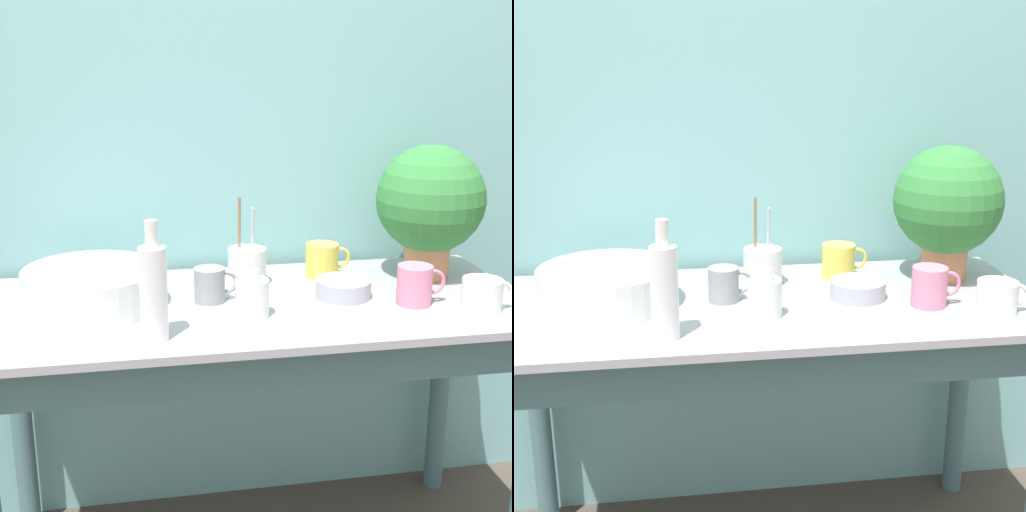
{
  "view_description": "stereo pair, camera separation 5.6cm",
  "coord_description": "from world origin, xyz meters",
  "views": [
    {
      "loc": [
        -0.3,
        -1.38,
        1.4
      ],
      "look_at": [
        0.0,
        0.31,
        0.9
      ],
      "focal_mm": 50.0,
      "sensor_mm": 36.0,
      "label": 1
    },
    {
      "loc": [
        -0.25,
        -1.39,
        1.4
      ],
      "look_at": [
        0.0,
        0.31,
        0.9
      ],
      "focal_mm": 50.0,
      "sensor_mm": 36.0,
      "label": 2
    }
  ],
  "objects": [
    {
      "name": "mug_yellow",
      "position": [
        0.22,
        0.48,
        0.83
      ],
      "size": [
        0.13,
        0.09,
        0.09
      ],
      "color": "#E5CC4C",
      "rests_on": "counter_table"
    },
    {
      "name": "mug_white",
      "position": [
        0.53,
        0.15,
        0.82
      ],
      "size": [
        0.13,
        0.1,
        0.08
      ],
      "color": "white",
      "rests_on": "counter_table"
    },
    {
      "name": "mug_pink",
      "position": [
        0.39,
        0.22,
        0.83
      ],
      "size": [
        0.13,
        0.09,
        0.1
      ],
      "color": "pink",
      "rests_on": "counter_table"
    },
    {
      "name": "utensil_cup",
      "position": [
        -0.0,
        0.45,
        0.84
      ],
      "size": [
        0.1,
        0.1,
        0.24
      ],
      "color": "silver",
      "rests_on": "counter_table"
    },
    {
      "name": "mug_grey",
      "position": [
        -0.11,
        0.33,
        0.83
      ],
      "size": [
        0.11,
        0.08,
        0.09
      ],
      "color": "gray",
      "rests_on": "counter_table"
    },
    {
      "name": "bowl_small_steel",
      "position": [
        0.23,
        0.3,
        0.81
      ],
      "size": [
        0.14,
        0.14,
        0.05
      ],
      "color": "#A8A8B2",
      "rests_on": "counter_table"
    },
    {
      "name": "potted_plant",
      "position": [
        0.51,
        0.42,
        1.0
      ],
      "size": [
        0.3,
        0.3,
        0.37
      ],
      "color": "tan",
      "rests_on": "counter_table"
    },
    {
      "name": "wall_back",
      "position": [
        0.0,
        0.67,
        1.2
      ],
      "size": [
        6.0,
        0.05,
        2.4
      ],
      "color": "#7AB2B2",
      "rests_on": "ground_plane"
    },
    {
      "name": "counter_table",
      "position": [
        0.0,
        0.28,
        0.63
      ],
      "size": [
        1.39,
        0.61,
        0.78
      ],
      "color": "slate",
      "rests_on": "ground_plane"
    },
    {
      "name": "bottle_short",
      "position": [
        -0.03,
        0.21,
        0.83
      ],
      "size": [
        0.08,
        0.08,
        0.12
      ],
      "color": "white",
      "rests_on": "counter_table"
    },
    {
      "name": "bowl_wash_large",
      "position": [
        -0.41,
        0.35,
        0.83
      ],
      "size": [
        0.34,
        0.34,
        0.1
      ],
      "color": "silver",
      "rests_on": "counter_table"
    },
    {
      "name": "bottle_tall",
      "position": [
        -0.26,
        0.1,
        0.9
      ],
      "size": [
        0.06,
        0.06,
        0.27
      ],
      "color": "white",
      "rests_on": "counter_table"
    }
  ]
}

